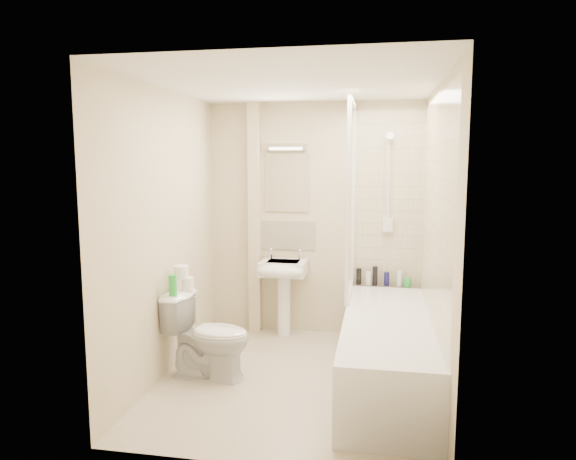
# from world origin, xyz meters

# --- Properties ---
(floor) EXTENTS (2.50, 2.50, 0.00)m
(floor) POSITION_xyz_m (0.00, 0.00, 0.00)
(floor) COLOR beige
(floor) RESTS_ON ground
(wall_back) EXTENTS (2.20, 0.02, 2.40)m
(wall_back) POSITION_xyz_m (0.00, 1.25, 1.20)
(wall_back) COLOR beige
(wall_back) RESTS_ON ground
(wall_left) EXTENTS (0.02, 2.50, 2.40)m
(wall_left) POSITION_xyz_m (-1.10, 0.00, 1.20)
(wall_left) COLOR beige
(wall_left) RESTS_ON ground
(wall_right) EXTENTS (0.02, 2.50, 2.40)m
(wall_right) POSITION_xyz_m (1.10, 0.00, 1.20)
(wall_right) COLOR beige
(wall_right) RESTS_ON ground
(ceiling) EXTENTS (2.20, 2.50, 0.02)m
(ceiling) POSITION_xyz_m (0.00, 0.00, 2.40)
(ceiling) COLOR white
(ceiling) RESTS_ON wall_back
(tile_back) EXTENTS (0.70, 0.01, 1.75)m
(tile_back) POSITION_xyz_m (0.75, 1.24, 1.42)
(tile_back) COLOR beige
(tile_back) RESTS_ON wall_back
(tile_right) EXTENTS (0.01, 2.10, 1.75)m
(tile_right) POSITION_xyz_m (1.09, 0.04, 1.42)
(tile_right) COLOR beige
(tile_right) RESTS_ON wall_right
(pipe_boxing) EXTENTS (0.12, 0.12, 2.40)m
(pipe_boxing) POSITION_xyz_m (-0.62, 1.19, 1.20)
(pipe_boxing) COLOR beige
(pipe_boxing) RESTS_ON ground
(splashback) EXTENTS (0.60, 0.02, 0.30)m
(splashback) POSITION_xyz_m (-0.29, 1.24, 1.03)
(splashback) COLOR beige
(splashback) RESTS_ON wall_back
(mirror) EXTENTS (0.46, 0.01, 0.60)m
(mirror) POSITION_xyz_m (-0.29, 1.24, 1.58)
(mirror) COLOR white
(mirror) RESTS_ON wall_back
(strip_light) EXTENTS (0.42, 0.07, 0.07)m
(strip_light) POSITION_xyz_m (-0.29, 1.22, 1.95)
(strip_light) COLOR silver
(strip_light) RESTS_ON wall_back
(bathtub) EXTENTS (0.70, 2.10, 0.55)m
(bathtub) POSITION_xyz_m (0.75, 0.04, 0.29)
(bathtub) COLOR white
(bathtub) RESTS_ON ground
(shower_screen) EXTENTS (0.04, 0.92, 1.80)m
(shower_screen) POSITION_xyz_m (0.40, 0.80, 1.45)
(shower_screen) COLOR white
(shower_screen) RESTS_ON bathtub
(shower_fixture) EXTENTS (0.10, 0.16, 0.99)m
(shower_fixture) POSITION_xyz_m (0.75, 1.19, 1.55)
(shower_fixture) COLOR white
(shower_fixture) RESTS_ON wall_back
(pedestal_sink) EXTENTS (0.47, 0.45, 0.90)m
(pedestal_sink) POSITION_xyz_m (-0.29, 1.01, 0.63)
(pedestal_sink) COLOR white
(pedestal_sink) RESTS_ON ground
(bottle_black_a) EXTENTS (0.05, 0.05, 0.17)m
(bottle_black_a) POSITION_xyz_m (0.47, 1.16, 0.63)
(bottle_black_a) COLOR black
(bottle_black_a) RESTS_ON bathtub
(bottle_white_a) EXTENTS (0.06, 0.06, 0.14)m
(bottle_white_a) POSITION_xyz_m (0.57, 1.16, 0.62)
(bottle_white_a) COLOR silver
(bottle_white_a) RESTS_ON bathtub
(bottle_black_b) EXTENTS (0.05, 0.05, 0.20)m
(bottle_black_b) POSITION_xyz_m (0.64, 1.16, 0.65)
(bottle_black_b) COLOR black
(bottle_black_b) RESTS_ON bathtub
(bottle_blue) EXTENTS (0.05, 0.05, 0.14)m
(bottle_blue) POSITION_xyz_m (0.75, 1.16, 0.62)
(bottle_blue) COLOR #13124F
(bottle_blue) RESTS_ON bathtub
(bottle_white_b) EXTENTS (0.05, 0.05, 0.16)m
(bottle_white_b) POSITION_xyz_m (0.88, 1.16, 0.63)
(bottle_white_b) COLOR silver
(bottle_white_b) RESTS_ON bathtub
(bottle_green) EXTENTS (0.07, 0.07, 0.09)m
(bottle_green) POSITION_xyz_m (0.96, 1.16, 0.59)
(bottle_green) COLOR green
(bottle_green) RESTS_ON bathtub
(toilet) EXTENTS (0.54, 0.78, 0.71)m
(toilet) POSITION_xyz_m (-0.72, -0.07, 0.36)
(toilet) COLOR white
(toilet) RESTS_ON ground
(toilet_roll_lower) EXTENTS (0.10, 0.10, 0.11)m
(toilet_roll_lower) POSITION_xyz_m (-0.93, 0.04, 0.77)
(toilet_roll_lower) COLOR white
(toilet_roll_lower) RESTS_ON toilet
(toilet_roll_upper) EXTENTS (0.12, 0.12, 0.11)m
(toilet_roll_upper) POSITION_xyz_m (-0.98, 0.02, 0.87)
(toilet_roll_upper) COLOR white
(toilet_roll_upper) RESTS_ON toilet_roll_lower
(green_bottle) EXTENTS (0.07, 0.07, 0.17)m
(green_bottle) POSITION_xyz_m (-0.98, -0.17, 0.80)
(green_bottle) COLOR green
(green_bottle) RESTS_ON toilet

